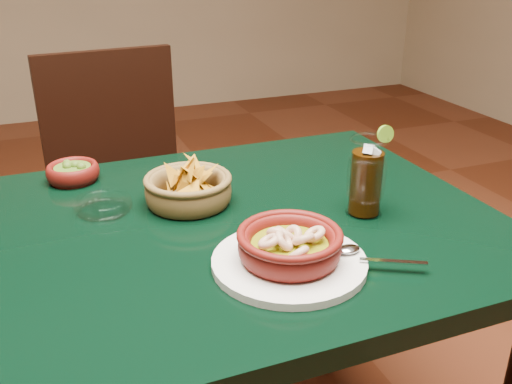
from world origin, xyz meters
name	(u,v)px	position (x,y,z in m)	size (l,w,h in m)	color
dining_table	(184,275)	(0.00, 0.00, 0.65)	(1.20, 0.80, 0.75)	black
dining_chair	(126,196)	(0.00, 0.71, 0.52)	(0.47, 0.47, 0.94)	black
shrimp_plate	(290,249)	(0.13, -0.19, 0.78)	(0.32, 0.25, 0.08)	silver
chip_basket	(189,189)	(0.04, 0.10, 0.78)	(0.21, 0.21, 0.12)	brown
guacamole_ramekin	(73,172)	(-0.16, 0.31, 0.77)	(0.13, 0.13, 0.05)	#4F0D0A
cola_drink	(366,177)	(0.35, -0.07, 0.82)	(0.15, 0.15, 0.17)	white
glass_ashtray	(103,205)	(-0.12, 0.13, 0.76)	(0.12, 0.12, 0.03)	white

